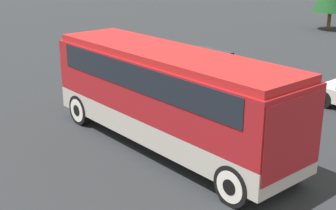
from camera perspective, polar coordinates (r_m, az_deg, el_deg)
The scene contains 3 objects.
ground_plane at distance 15.56m, azimuth -0.00°, elevation -5.09°, with size 120.00×120.00×0.00m, color #26282B.
tour_bus at distance 14.81m, azimuth 0.24°, elevation 1.72°, with size 9.58×2.58×3.24m.
parked_car_mid at distance 22.68m, azimuth 4.65°, elevation 4.58°, with size 4.37×1.98×1.54m.
Camera 1 is at (10.87, -9.19, 6.28)m, focal length 50.00 mm.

